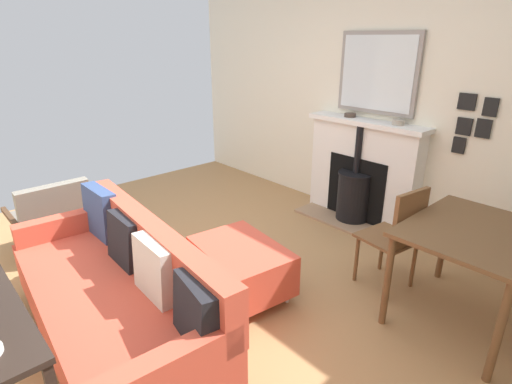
{
  "coord_description": "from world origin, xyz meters",
  "views": [
    {
      "loc": [
        1.46,
        2.48,
        1.94
      ],
      "look_at": [
        -0.46,
        0.37,
        0.83
      ],
      "focal_mm": 28.09,
      "sensor_mm": 36.0,
      "label": 1
    }
  ],
  "objects_px": {
    "sofa": "(118,294)",
    "dining_chair_near_fireplace": "(398,232)",
    "armchair_accent": "(52,213)",
    "mantel_bowl_near": "(350,115)",
    "ottoman": "(241,265)",
    "mantel_bowl_far": "(398,122)",
    "fireplace": "(360,177)",
    "dining_table": "(474,243)"
  },
  "relations": [
    {
      "from": "dining_table",
      "to": "dining_chair_near_fireplace",
      "type": "relative_size",
      "value": 1.12
    },
    {
      "from": "armchair_accent",
      "to": "sofa",
      "type": "bearing_deg",
      "value": 87.53
    },
    {
      "from": "sofa",
      "to": "armchair_accent",
      "type": "relative_size",
      "value": 2.74
    },
    {
      "from": "mantel_bowl_near",
      "to": "mantel_bowl_far",
      "type": "relative_size",
      "value": 1.04
    },
    {
      "from": "fireplace",
      "to": "sofa",
      "type": "xyz_separation_m",
      "value": [
        2.85,
        0.07,
        -0.14
      ]
    },
    {
      "from": "mantel_bowl_far",
      "to": "fireplace",
      "type": "bearing_deg",
      "value": -85.41
    },
    {
      "from": "fireplace",
      "to": "dining_chair_near_fireplace",
      "type": "xyz_separation_m",
      "value": [
        0.95,
        0.99,
        0.02
      ]
    },
    {
      "from": "mantel_bowl_near",
      "to": "dining_chair_near_fireplace",
      "type": "xyz_separation_m",
      "value": [
        0.98,
        1.21,
        -0.63
      ]
    },
    {
      "from": "mantel_bowl_near",
      "to": "dining_table",
      "type": "relative_size",
      "value": 0.13
    },
    {
      "from": "armchair_accent",
      "to": "dining_table",
      "type": "height_order",
      "value": "armchair_accent"
    },
    {
      "from": "dining_chair_near_fireplace",
      "to": "ottoman",
      "type": "bearing_deg",
      "value": -39.77
    },
    {
      "from": "ottoman",
      "to": "armchair_accent",
      "type": "bearing_deg",
      "value": -62.2
    },
    {
      "from": "mantel_bowl_near",
      "to": "ottoman",
      "type": "xyz_separation_m",
      "value": [
        1.93,
        0.42,
        -0.9
      ]
    },
    {
      "from": "ottoman",
      "to": "dining_table",
      "type": "distance_m",
      "value": 1.68
    },
    {
      "from": "mantel_bowl_near",
      "to": "ottoman",
      "type": "height_order",
      "value": "mantel_bowl_near"
    },
    {
      "from": "mantel_bowl_far",
      "to": "dining_table",
      "type": "height_order",
      "value": "mantel_bowl_far"
    },
    {
      "from": "fireplace",
      "to": "mantel_bowl_near",
      "type": "height_order",
      "value": "mantel_bowl_near"
    },
    {
      "from": "sofa",
      "to": "dining_chair_near_fireplace",
      "type": "distance_m",
      "value": 2.11
    },
    {
      "from": "armchair_accent",
      "to": "ottoman",
      "type": "bearing_deg",
      "value": 117.8
    },
    {
      "from": "fireplace",
      "to": "mantel_bowl_far",
      "type": "xyz_separation_m",
      "value": [
        -0.03,
        0.35,
        0.66
      ]
    },
    {
      "from": "mantel_bowl_near",
      "to": "mantel_bowl_far",
      "type": "distance_m",
      "value": 0.57
    },
    {
      "from": "sofa",
      "to": "armchair_accent",
      "type": "height_order",
      "value": "sofa"
    },
    {
      "from": "mantel_bowl_far",
      "to": "sofa",
      "type": "xyz_separation_m",
      "value": [
        2.87,
        -0.28,
        -0.79
      ]
    },
    {
      "from": "dining_chair_near_fireplace",
      "to": "mantel_bowl_far",
      "type": "bearing_deg",
      "value": -146.86
    },
    {
      "from": "ottoman",
      "to": "armchair_accent",
      "type": "relative_size",
      "value": 1.15
    },
    {
      "from": "sofa",
      "to": "dining_chair_near_fireplace",
      "type": "relative_size",
      "value": 2.31
    },
    {
      "from": "mantel_bowl_far",
      "to": "armchair_accent",
      "type": "relative_size",
      "value": 0.16
    },
    {
      "from": "fireplace",
      "to": "armchair_accent",
      "type": "height_order",
      "value": "fireplace"
    },
    {
      "from": "sofa",
      "to": "ottoman",
      "type": "bearing_deg",
      "value": 172.17
    },
    {
      "from": "mantel_bowl_far",
      "to": "sofa",
      "type": "relative_size",
      "value": 0.06
    },
    {
      "from": "mantel_bowl_near",
      "to": "sofa",
      "type": "relative_size",
      "value": 0.06
    },
    {
      "from": "fireplace",
      "to": "dining_chair_near_fireplace",
      "type": "bearing_deg",
      "value": 45.99
    },
    {
      "from": "mantel_bowl_near",
      "to": "dining_chair_near_fireplace",
      "type": "distance_m",
      "value": 1.68
    },
    {
      "from": "mantel_bowl_far",
      "to": "ottoman",
      "type": "relative_size",
      "value": 0.14
    },
    {
      "from": "armchair_accent",
      "to": "dining_chair_near_fireplace",
      "type": "xyz_separation_m",
      "value": [
        -1.83,
        2.46,
        0.1
      ]
    },
    {
      "from": "dining_chair_near_fireplace",
      "to": "dining_table",
      "type": "bearing_deg",
      "value": 91.3
    },
    {
      "from": "dining_table",
      "to": "mantel_bowl_near",
      "type": "bearing_deg",
      "value": -118.99
    },
    {
      "from": "mantel_bowl_near",
      "to": "ottoman",
      "type": "distance_m",
      "value": 2.17
    },
    {
      "from": "sofa",
      "to": "dining_chair_near_fireplace",
      "type": "bearing_deg",
      "value": 154.16
    },
    {
      "from": "ottoman",
      "to": "armchair_accent",
      "type": "distance_m",
      "value": 1.9
    },
    {
      "from": "sofa",
      "to": "armchair_accent",
      "type": "xyz_separation_m",
      "value": [
        -0.07,
        -1.54,
        0.05
      ]
    },
    {
      "from": "ottoman",
      "to": "armchair_accent",
      "type": "xyz_separation_m",
      "value": [
        0.88,
        -1.67,
        0.16
      ]
    }
  ]
}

